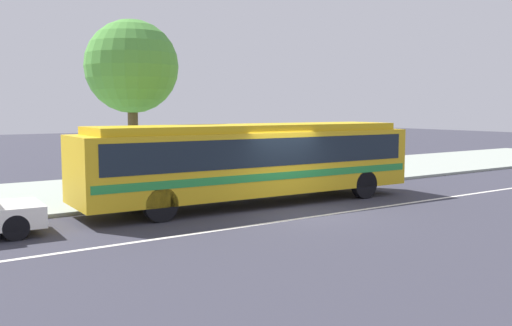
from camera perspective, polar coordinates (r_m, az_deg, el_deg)
The scene contains 8 objects.
ground_plane at distance 17.55m, azimuth 4.44°, elevation -5.03°, with size 120.00×120.00×0.00m, color #33333E.
sidewalk_slab at distance 23.70m, azimuth -6.92°, elevation -2.12°, with size 60.00×8.00×0.12m, color #98A094.
lane_stripe_center at distance 16.94m, azimuth 6.15°, elevation -5.42°, with size 56.00×0.16×0.01m, color silver.
transit_bus at distance 18.78m, azimuth -0.32°, elevation 0.53°, with size 11.96×3.01×2.69m.
pedestrian_waiting_near_sign at distance 19.31m, azimuth -10.77°, elevation -0.86°, with size 0.48×0.48×1.66m.
pedestrian_walking_along_curb at distance 20.17m, azimuth -6.55°, elevation -0.46°, with size 0.46×0.46×1.70m.
bus_stop_sign at distance 22.72m, azimuth 4.52°, elevation 1.53°, with size 0.14×0.44×2.33m.
street_tree_near_stop at distance 21.30m, azimuth -12.56°, elevation 9.49°, with size 3.42×3.42×6.35m.
Camera 1 is at (-10.86, -13.40, 3.24)m, focal length 39.23 mm.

